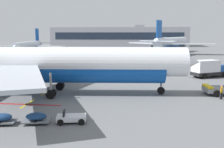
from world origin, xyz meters
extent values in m
plane|color=slate|center=(40.00, 40.00, 0.00)|extent=(400.00, 400.00, 0.00)
cube|color=yellow|center=(18.00, 22.37, 0.00)|extent=(0.24, 4.00, 0.01)
cube|color=yellow|center=(18.00, 28.36, 0.00)|extent=(0.24, 4.00, 0.01)
cube|color=yellow|center=(18.00, 35.21, 0.00)|extent=(0.24, 4.00, 0.01)
cube|color=yellow|center=(18.00, 42.11, 0.00)|extent=(0.24, 4.00, 0.01)
cube|color=yellow|center=(18.00, 48.47, 0.00)|extent=(0.24, 4.00, 0.01)
cube|color=yellow|center=(18.00, 54.63, 0.00)|extent=(0.24, 4.00, 0.01)
cube|color=yellow|center=(18.00, 61.51, 0.00)|extent=(0.24, 4.00, 0.01)
cube|color=yellow|center=(18.00, 68.52, 0.00)|extent=(0.24, 4.00, 0.01)
cube|color=yellow|center=(18.00, 74.89, 0.00)|extent=(0.24, 4.00, 0.01)
cube|color=yellow|center=(18.00, 81.59, 0.00)|extent=(0.24, 4.00, 0.01)
cube|color=yellow|center=(18.00, 87.46, 0.00)|extent=(0.24, 4.00, 0.01)
cube|color=#B21414|center=(18.00, 22.00, 0.00)|extent=(8.00, 0.40, 0.01)
cylinder|color=white|center=(21.59, 27.88, 4.30)|extent=(30.31, 6.34, 3.80)
cylinder|color=#0F479E|center=(21.59, 27.88, 3.26)|extent=(24.71, 5.57, 3.50)
cone|color=white|center=(36.59, 29.16, 4.30)|extent=(3.80, 4.01, 3.72)
cube|color=#192333|center=(35.54, 29.07, 4.97)|extent=(1.84, 2.98, 0.60)
cube|color=#B7BCC6|center=(16.91, 36.01, 3.83)|extent=(8.88, 17.66, 0.36)
cube|color=#B7BCC6|center=(18.35, 19.08, 3.83)|extent=(11.34, 17.48, 0.36)
cylinder|color=#4C4F54|center=(17.01, 33.01, 2.38)|extent=(3.37, 2.36, 2.10)
cylinder|color=black|center=(18.61, 33.15, 2.38)|extent=(0.27, 1.79, 1.79)
cylinder|color=#4C4F54|center=(17.95, 22.05, 2.38)|extent=(3.37, 2.36, 2.10)
cylinder|color=black|center=(19.54, 22.19, 2.38)|extent=(0.27, 1.79, 1.79)
cylinder|color=gray|center=(33.45, 28.89, 1.83)|extent=(0.28, 0.28, 2.67)
cylinder|color=black|center=(33.45, 28.89, 0.50)|extent=(1.01, 0.36, 0.99)
cylinder|color=gray|center=(19.38, 30.30, 1.86)|extent=(0.28, 0.28, 2.61)
cylinder|color=black|center=(19.35, 30.65, 0.55)|extent=(1.13, 0.44, 1.10)
cylinder|color=black|center=(19.41, 29.95, 0.55)|extent=(1.13, 0.44, 1.10)
cylinder|color=gray|center=(19.82, 25.12, 1.86)|extent=(0.28, 0.28, 2.61)
cylinder|color=black|center=(19.79, 25.47, 0.55)|extent=(1.13, 0.44, 1.10)
cylinder|color=black|center=(19.85, 24.77, 0.55)|extent=(1.13, 0.44, 1.10)
cube|color=yellow|center=(39.48, 29.42, 1.12)|extent=(0.90, 2.57, 0.24)
cylinder|color=black|center=(40.32, 28.08, 0.45)|extent=(0.93, 0.47, 0.90)
cylinder|color=black|center=(40.09, 30.87, 0.45)|extent=(0.93, 0.47, 0.90)
cylinder|color=silver|center=(42.69, 105.03, 4.42)|extent=(16.45, 29.74, 3.91)
cylinder|color=#0F479E|center=(42.69, 105.03, 3.34)|extent=(13.76, 24.38, 3.59)
cone|color=silver|center=(49.14, 119.09, 4.42)|extent=(4.98, 4.86, 3.83)
cone|color=silver|center=(35.94, 90.32, 4.91)|extent=(4.82, 5.31, 3.32)
cube|color=#192333|center=(48.69, 118.11, 5.10)|extent=(3.35, 2.72, 0.62)
cube|color=#0F479E|center=(36.69, 91.96, 9.45)|extent=(2.22, 4.26, 6.17)
cube|color=silver|center=(33.40, 92.67, 5.20)|extent=(7.35, 5.73, 0.25)
cube|color=silver|center=(39.38, 89.93, 5.20)|extent=(7.35, 5.73, 0.25)
cube|color=#B7BCC6|center=(33.05, 104.96, 3.93)|extent=(16.00, 15.67, 0.37)
cube|color=#B7BCC6|center=(48.93, 97.68, 3.93)|extent=(17.85, 6.54, 0.37)
cylinder|color=#4C4F54|center=(35.79, 103.54, 2.44)|extent=(3.33, 3.89, 2.16)
cylinder|color=black|center=(36.47, 105.03, 2.44)|extent=(1.72, 0.88, 1.83)
cylinder|color=#4C4F54|center=(46.06, 98.82, 2.44)|extent=(3.33, 3.89, 2.16)
cylinder|color=black|center=(46.75, 100.32, 2.44)|extent=(1.72, 0.88, 1.83)
cylinder|color=gray|center=(47.79, 116.15, 1.88)|extent=(0.29, 0.29, 2.74)
cylinder|color=black|center=(47.79, 116.15, 0.51)|extent=(0.69, 1.04, 1.02)
cylinder|color=gray|center=(39.41, 104.28, 1.91)|extent=(0.29, 0.29, 2.68)
cylinder|color=black|center=(39.08, 104.43, 0.57)|extent=(0.80, 1.18, 1.13)
cylinder|color=black|center=(39.73, 104.13, 0.57)|extent=(0.80, 1.18, 1.13)
cylinder|color=gray|center=(44.26, 102.05, 1.91)|extent=(0.29, 0.29, 2.68)
cylinder|color=black|center=(43.94, 102.20, 0.57)|extent=(0.80, 1.18, 1.13)
cylinder|color=black|center=(44.59, 101.90, 0.57)|extent=(0.80, 1.18, 1.13)
cylinder|color=silver|center=(-10.60, 88.33, 3.47)|extent=(4.99, 24.48, 3.07)
cylinder|color=#0F479E|center=(-10.60, 88.33, 2.63)|extent=(4.38, 19.95, 2.82)
cone|color=silver|center=(-9.63, 76.21, 3.47)|extent=(3.22, 3.06, 3.01)
cone|color=silver|center=(-11.60, 101.01, 3.86)|extent=(2.87, 3.59, 2.61)
cube|color=#192333|center=(-9.70, 77.06, 4.01)|extent=(2.40, 1.47, 0.48)
cube|color=#0F479E|center=(-11.49, 99.60, 7.43)|extent=(0.57, 3.57, 4.85)
cube|color=silver|center=(-8.96, 100.37, 4.09)|extent=(5.36, 2.99, 0.19)
cube|color=silver|center=(-14.11, 99.96, 4.09)|extent=(5.36, 2.99, 0.19)
cube|color=#B7BCC6|center=(-4.01, 92.08, 3.09)|extent=(14.27, 7.24, 0.29)
cube|color=#B7BCC6|center=(-17.69, 90.99, 3.09)|extent=(14.13, 9.10, 0.29)
cylinder|color=#4C4F54|center=(-6.43, 92.01, 1.92)|extent=(1.90, 2.71, 1.70)
cylinder|color=black|center=(-6.33, 90.72, 1.92)|extent=(1.44, 0.21, 1.44)
cylinder|color=#4C4F54|center=(-15.29, 91.30, 1.92)|extent=(1.90, 2.71, 1.70)
cylinder|color=black|center=(-15.19, 90.01, 1.92)|extent=(1.44, 0.21, 1.44)
cylinder|color=gray|center=(-9.83, 78.75, 1.48)|extent=(0.23, 0.23, 2.15)
cylinder|color=black|center=(-9.83, 78.75, 0.40)|extent=(0.29, 0.82, 0.80)
cylinder|color=gray|center=(-8.63, 90.11, 1.50)|extent=(0.23, 0.23, 2.11)
cylinder|color=black|center=(-8.35, 90.13, 0.44)|extent=(0.35, 0.91, 0.89)
cylinder|color=black|center=(-8.91, 90.09, 0.44)|extent=(0.35, 0.91, 0.89)
cylinder|color=gray|center=(-12.82, 89.78, 1.50)|extent=(0.23, 0.23, 2.11)
cylinder|color=black|center=(-12.54, 89.80, 0.44)|extent=(0.35, 0.91, 0.89)
cylinder|color=black|center=(-13.10, 89.75, 0.44)|extent=(0.35, 0.91, 0.89)
cube|color=#192333|center=(1.34, 46.93, 1.69)|extent=(0.62, 1.85, 0.64)
cube|color=black|center=(43.24, 44.14, 0.74)|extent=(7.27, 5.55, 0.60)
cube|color=#194799|center=(45.25, 45.28, 1.59)|extent=(3.21, 3.18, 1.10)
cube|color=#192333|center=(46.25, 45.85, 1.69)|extent=(1.00, 1.70, 0.64)
cube|color=silver|center=(42.39, 43.65, 2.09)|extent=(5.32, 4.44, 2.10)
cylinder|color=black|center=(44.59, 46.29, 0.48)|extent=(0.97, 0.72, 0.96)
cylinder|color=black|center=(45.78, 44.21, 0.48)|extent=(0.97, 0.72, 0.96)
cylinder|color=black|center=(40.70, 44.07, 0.48)|extent=(0.97, 0.72, 0.96)
cylinder|color=black|center=(41.89, 41.99, 0.48)|extent=(0.97, 0.72, 0.96)
cube|color=silver|center=(24.69, 16.45, 0.46)|extent=(2.82, 1.86, 0.44)
cube|color=black|center=(24.05, 16.33, 0.86)|extent=(0.33, 1.12, 0.56)
cylinder|color=black|center=(25.45, 17.31, 0.28)|extent=(0.58, 0.28, 0.56)
cylinder|color=black|center=(25.72, 15.93, 0.28)|extent=(0.58, 0.28, 0.56)
cylinder|color=black|center=(23.67, 16.97, 0.28)|extent=(0.58, 0.28, 0.56)
cylinder|color=black|center=(23.93, 15.59, 0.28)|extent=(0.58, 0.28, 0.56)
cube|color=slate|center=(21.65, 15.87, 0.28)|extent=(2.64, 1.92, 0.12)
ellipsoid|color=navy|center=(21.65, 15.87, 0.66)|extent=(2.02, 1.52, 0.64)
cylinder|color=black|center=(21.52, 16.53, 0.22)|extent=(0.46, 0.22, 0.44)
cylinder|color=black|center=(21.77, 15.21, 0.22)|extent=(0.46, 0.22, 0.44)
cube|color=slate|center=(18.70, 15.30, 0.28)|extent=(2.64, 1.92, 0.12)
ellipsoid|color=navy|center=(18.70, 15.30, 0.66)|extent=(2.02, 1.52, 0.64)
cylinder|color=black|center=(18.57, 15.97, 0.22)|extent=(0.46, 0.22, 0.44)
cylinder|color=#232328|center=(40.45, 26.92, 0.43)|extent=(0.16, 0.16, 0.87)
cylinder|color=#232328|center=(40.65, 27.04, 0.43)|extent=(0.16, 0.16, 0.87)
cube|color=orange|center=(40.55, 26.98, 1.19)|extent=(0.37, 0.55, 0.65)
cube|color=silver|center=(40.55, 26.98, 1.23)|extent=(0.38, 0.56, 0.06)
sphere|color=tan|center=(40.55, 26.98, 1.64)|extent=(0.23, 0.23, 0.23)
cylinder|color=orange|center=(40.42, 26.71, 1.23)|extent=(0.09, 0.09, 0.59)
cylinder|color=orange|center=(40.68, 27.26, 1.23)|extent=(0.09, 0.09, 0.59)
cube|color=gray|center=(16.34, 167.27, 5.77)|extent=(83.69, 24.35, 11.53)
cube|color=#192333|center=(16.34, 155.04, 6.34)|extent=(76.99, 0.12, 4.15)
cube|color=gray|center=(28.90, 167.27, 12.33)|extent=(6.00, 5.00, 1.60)
camera|label=1|loc=(30.92, -6.31, 7.97)|focal=43.26mm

